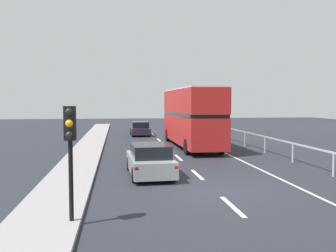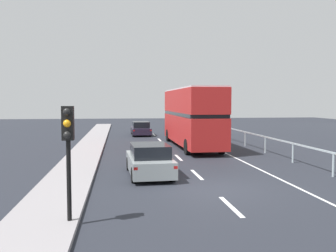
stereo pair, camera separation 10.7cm
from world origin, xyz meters
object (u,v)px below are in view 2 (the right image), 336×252
object	(u,v)px
hatchback_car_near	(149,160)
traffic_signal_pole	(68,135)
double_decker_bus_red	(192,116)
sedan_car_ahead	(141,129)

from	to	relation	value
hatchback_car_near	traffic_signal_pole	bearing A→B (deg)	-115.05
double_decker_bus_red	sedan_car_ahead	world-z (taller)	double_decker_bus_red
double_decker_bus_red	hatchback_car_near	xyz separation A→B (m)	(-3.92, -10.08, -1.60)
hatchback_car_near	sedan_car_ahead	distance (m)	19.97
double_decker_bus_red	hatchback_car_near	world-z (taller)	double_decker_bus_red
double_decker_bus_red	hatchback_car_near	size ratio (longest dim) A/B	2.55
double_decker_bus_red	traffic_signal_pole	size ratio (longest dim) A/B	3.58
hatchback_car_near	sedan_car_ahead	size ratio (longest dim) A/B	1.01
sedan_car_ahead	traffic_signal_pole	bearing A→B (deg)	-98.41
traffic_signal_pole	hatchback_car_near	bearing A→B (deg)	67.43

